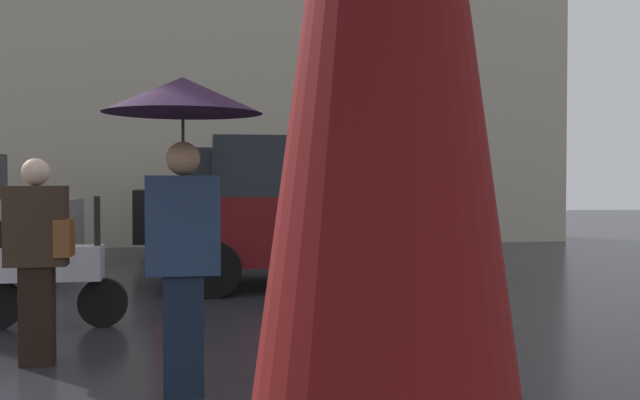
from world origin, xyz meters
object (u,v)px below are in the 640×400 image
object	(u,v)px
parked_car_distant	(312,211)
parked_car_left	(261,203)
pedestrian_with_umbrella	(183,144)
parked_scooter	(45,269)
pedestrian_with_bag	(39,248)

from	to	relation	value
parked_car_distant	parked_car_left	bearing A→B (deg)	-74.99
parked_car_left	pedestrian_with_umbrella	bearing A→B (deg)	-110.24
pedestrian_with_umbrella	parked_scooter	xyz separation A→B (m)	(-1.33, 2.41, -1.06)
pedestrian_with_umbrella	parked_scooter	world-z (taller)	pedestrian_with_umbrella
pedestrian_with_umbrella	pedestrian_with_bag	world-z (taller)	pedestrian_with_umbrella
pedestrian_with_umbrella	parked_car_distant	bearing A→B (deg)	134.06
parked_car_distant	pedestrian_with_umbrella	bearing A→B (deg)	80.58
pedestrian_with_bag	parked_scooter	bearing A→B (deg)	-70.43
pedestrian_with_bag	parked_car_left	distance (m)	7.72
pedestrian_with_bag	parked_scooter	size ratio (longest dim) A/B	1.10
parked_car_left	pedestrian_with_bag	bearing A→B (deg)	-119.27
parked_car_distant	parked_scooter	bearing A→B (deg)	49.02
pedestrian_with_bag	parked_car_distant	size ratio (longest dim) A/B	0.37
pedestrian_with_umbrella	parked_car_distant	distance (m)	5.19
pedestrian_with_umbrella	pedestrian_with_bag	size ratio (longest dim) A/B	1.32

